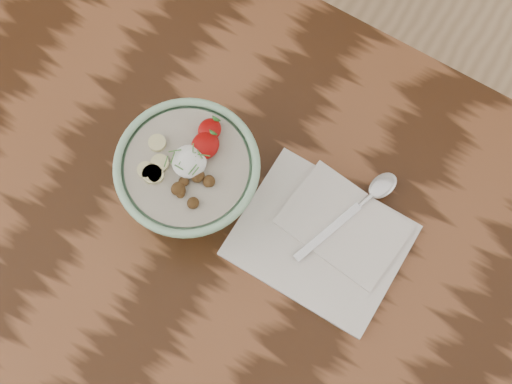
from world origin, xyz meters
TOP-DOWN VIEW (x-y plane):
  - table at (0.00, 0.00)cm, footprint 160.00×90.00cm
  - breakfast_bowl at (-5.08, 7.00)cm, footprint 19.99×19.99cm
  - napkin at (15.43, 10.67)cm, footprint 23.65×19.99cm
  - spoon at (18.01, 18.91)cm, footprint 8.36×19.14cm

SIDE VIEW (x-z plane):
  - table at x=0.00cm, z-range 28.20..103.20cm
  - napkin at x=15.43cm, z-range 74.88..76.33cm
  - spoon at x=18.01cm, z-range 76.37..77.39cm
  - breakfast_bowl at x=-5.08cm, z-range 75.22..88.23cm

